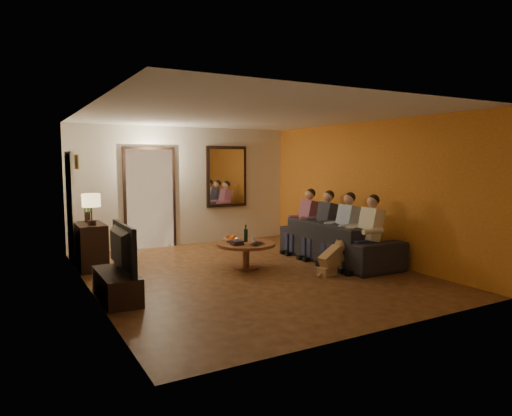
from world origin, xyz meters
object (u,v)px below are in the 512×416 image
dresser (91,246)px  sofa (338,241)px  person_b (344,231)px  dog (331,258)px  person_a (368,236)px  coffee_table (246,256)px  table_lamp (91,209)px  laptop (259,244)px  wine_bottle (246,233)px  tv (116,248)px  person_c (324,227)px  tv_stand (117,286)px  person_d (306,223)px  bowl (231,240)px

dresser → sofa: (4.16, -1.58, -0.02)m
person_b → dog: 0.87m
person_a → coffee_table: 2.10m
table_lamp → laptop: bearing=-28.9°
dresser → wine_bottle: bearing=-26.4°
tv → sofa: 4.19m
dog → dresser: bearing=132.7°
sofa → person_c: 0.39m
person_b → tv_stand: bearing=-177.9°
laptop → dog: bearing=-75.7°
sofa → laptop: 1.70m
tv_stand → person_b: (4.06, 0.15, 0.41)m
person_b → laptop: person_b is taller
person_a → person_b: size_ratio=1.00×
table_lamp → person_b: bearing=-22.3°
tv_stand → person_d: person_d is taller
dog → coffee_table: 1.48m
dog → laptop: (-0.93, 0.77, 0.18)m
table_lamp → dog: size_ratio=0.96×
person_a → person_d: bearing=90.0°
person_c → person_d: 0.60m
person_b → person_c: same height
person_d → table_lamp: bearing=173.5°
dresser → dog: dresser is taller
sofa → person_d: bearing=7.6°
dog → bowl: dog is taller
tv_stand → person_b: bearing=2.1°
bowl → wine_bottle: 0.29m
person_a → person_d: 1.80m
dresser → sofa: 4.45m
dog → bowl: bearing=121.1°
tv_stand → person_c: (4.06, 0.75, 0.41)m
table_lamp → tv: 1.84m
tv → wine_bottle: bearing=-71.0°
laptop → sofa: bearing=-36.2°
tv → wine_bottle: size_ratio=3.64×
dog → laptop: dog is taller
sofa → wine_bottle: (-1.75, 0.38, 0.23)m
sofa → person_b: size_ratio=2.13×
dresser → person_c: size_ratio=0.74×
tv → dog: 3.44m
person_d → dog: 1.82m
person_b → dog: bearing=-144.6°
sofa → dog: size_ratio=4.57×
dog → coffee_table: bearing=121.9°
tv_stand → wine_bottle: size_ratio=3.65×
person_b → laptop: 1.63m
dresser → wine_bottle: (2.41, -1.20, 0.21)m
table_lamp → person_b: size_ratio=0.45×
person_a → wine_bottle: person_a is taller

